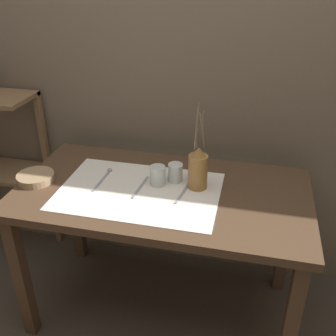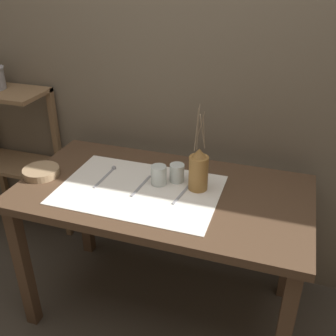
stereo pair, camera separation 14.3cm
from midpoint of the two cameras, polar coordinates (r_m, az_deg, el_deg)
ground_plane at (r=2.37m, az=1.12°, el=-19.42°), size 12.00×12.00×0.00m
stone_wall_back at (r=2.13m, az=5.40°, el=13.11°), size 7.00×0.06×2.40m
wooden_table at (r=1.92m, az=1.31°, el=-5.69°), size 1.39×0.74×0.78m
wooden_shelf_unit at (r=2.62m, az=-20.01°, el=3.91°), size 0.53×0.29×1.08m
linen_cloth at (r=1.87m, az=-1.99°, el=-3.18°), size 0.75×0.51×0.00m
pitcher_with_flowers at (r=1.83m, az=6.68°, el=-0.40°), size 0.09×0.09×0.42m
wooden_bowl at (r=2.06m, az=-16.06°, el=-0.58°), size 0.18×0.18×0.04m
glass_tumbler_near at (r=1.89m, az=0.80°, el=-1.07°), size 0.08×0.08×0.09m
glass_tumbler_far at (r=1.91m, az=3.45°, el=-0.75°), size 0.07×0.07×0.09m
spoon_inner at (r=2.02m, az=-6.43°, el=-0.61°), size 0.03×0.22×0.02m
fork_outer at (r=1.89m, az=-1.77°, el=-2.65°), size 0.03×0.21×0.00m
spoon_outer at (r=1.88m, az=5.07°, el=-2.79°), size 0.05×0.22×0.02m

